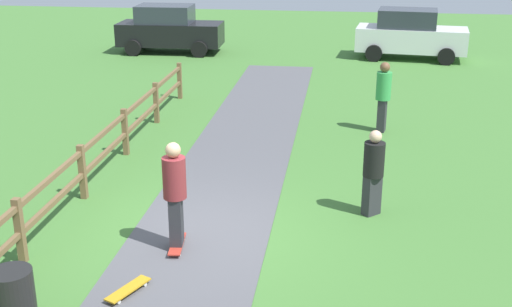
% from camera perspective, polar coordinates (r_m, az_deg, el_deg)
% --- Properties ---
extents(ground_plane, '(60.00, 60.00, 0.00)m').
position_cam_1_polar(ground_plane, '(11.48, -4.89, -7.12)').
color(ground_plane, '#427533').
extents(asphalt_path, '(2.40, 28.00, 0.02)m').
position_cam_1_polar(asphalt_path, '(11.48, -4.89, -7.08)').
color(asphalt_path, '#515156').
rests_on(asphalt_path, ground_plane).
extents(wooden_fence, '(0.12, 18.12, 1.10)m').
position_cam_1_polar(wooden_fence, '(12.02, -17.20, -3.23)').
color(wooden_fence, brown).
rests_on(wooden_fence, ground_plane).
extents(trash_bin, '(0.56, 0.56, 0.90)m').
position_cam_1_polar(trash_bin, '(9.34, -20.30, -11.99)').
color(trash_bin, black).
rests_on(trash_bin, ground_plane).
extents(skater_riding, '(0.42, 0.82, 1.84)m').
position_cam_1_polar(skater_riding, '(10.64, -7.08, -3.21)').
color(skater_riding, '#B23326').
rests_on(skater_riding, asphalt_path).
extents(skateboard_loose, '(0.51, 0.81, 0.08)m').
position_cam_1_polar(skateboard_loose, '(9.92, -11.07, -11.52)').
color(skateboard_loose, '#BF8C19').
rests_on(skateboard_loose, asphalt_path).
extents(bystander_black, '(0.54, 0.54, 1.63)m').
position_cam_1_polar(bystander_black, '(12.08, 10.19, -1.35)').
color(bystander_black, '#2D2D33').
rests_on(bystander_black, ground_plane).
extents(bystander_green, '(0.45, 0.45, 1.81)m').
position_cam_1_polar(bystander_green, '(17.01, 11.02, 5.15)').
color(bystander_green, '#2D2D33').
rests_on(bystander_green, ground_plane).
extents(parked_car_white, '(4.37, 2.37, 1.92)m').
position_cam_1_polar(parked_car_white, '(26.61, 13.28, 10.06)').
color(parked_car_white, silver).
rests_on(parked_car_white, ground_plane).
extents(parked_car_black, '(4.24, 2.07, 1.92)m').
position_cam_1_polar(parked_car_black, '(27.44, -7.56, 10.69)').
color(parked_car_black, black).
rests_on(parked_car_black, ground_plane).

